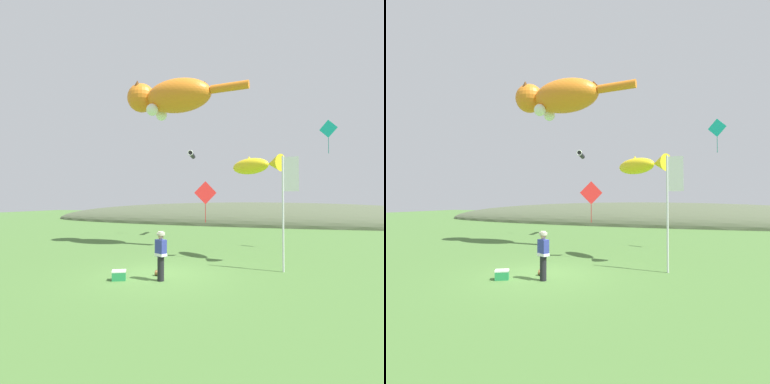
% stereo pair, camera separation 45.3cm
% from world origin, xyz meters
% --- Properties ---
extents(ground_plane, '(120.00, 120.00, 0.00)m').
position_xyz_m(ground_plane, '(0.00, 0.00, 0.00)').
color(ground_plane, '#477033').
extents(distant_hill_ridge, '(60.48, 15.06, 5.20)m').
position_xyz_m(distant_hill_ridge, '(0.00, 28.76, 0.00)').
color(distant_hill_ridge, '#4C563D').
rests_on(distant_hill_ridge, ground).
extents(festival_attendant, '(0.49, 0.42, 1.77)m').
position_xyz_m(festival_attendant, '(0.37, -0.64, 0.95)').
color(festival_attendant, black).
rests_on(festival_attendant, ground).
extents(kite_spool, '(0.14, 0.22, 0.22)m').
position_xyz_m(kite_spool, '(-0.06, -0.00, 0.11)').
color(kite_spool, olive).
rests_on(kite_spool, ground).
extents(picnic_cooler, '(0.59, 0.52, 0.36)m').
position_xyz_m(picnic_cooler, '(-1.11, -1.03, 0.18)').
color(picnic_cooler, '#268C4C').
rests_on(picnic_cooler, ground).
extents(festival_banner_pole, '(0.66, 0.08, 4.71)m').
position_xyz_m(festival_banner_pole, '(4.66, 2.15, 3.09)').
color(festival_banner_pole, silver).
rests_on(festival_banner_pole, ground).
extents(kite_giant_cat, '(7.99, 2.49, 2.42)m').
position_xyz_m(kite_giant_cat, '(-2.38, 6.74, 9.39)').
color(kite_giant_cat, orange).
extents(kite_fish_windsock, '(2.87, 2.36, 0.91)m').
position_xyz_m(kite_fish_windsock, '(3.19, 4.09, 4.57)').
color(kite_fish_windsock, yellow).
extents(kite_tube_streamer, '(0.84, 2.21, 0.44)m').
position_xyz_m(kite_tube_streamer, '(-2.83, 12.37, 6.57)').
color(kite_tube_streamer, black).
extents(kite_diamond_orange, '(0.83, 0.28, 1.76)m').
position_xyz_m(kite_diamond_orange, '(-1.57, 11.70, 11.74)').
color(kite_diamond_orange, orange).
extents(kite_diamond_red, '(0.99, 0.62, 2.05)m').
position_xyz_m(kite_diamond_red, '(0.78, 3.79, 3.25)').
color(kite_diamond_red, red).
extents(kite_diamond_teal, '(0.93, 0.50, 1.95)m').
position_xyz_m(kite_diamond_teal, '(6.88, 8.15, 6.98)').
color(kite_diamond_teal, '#19BFBF').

